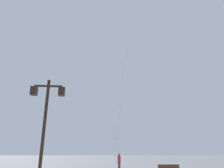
# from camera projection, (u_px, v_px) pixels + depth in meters

# --- Properties ---
(twin_lantern_lamp_post) EXTENTS (1.53, 0.28, 5.01)m
(twin_lantern_lamp_post) POSITION_uv_depth(u_px,v_px,m) (46.00, 112.00, 8.91)
(twin_lantern_lamp_post) COLOR black
(twin_lantern_lamp_post) RESTS_ON ground_plane
(kite_train) EXTENTS (4.62, 16.01, 20.91)m
(kite_train) POSITION_uv_depth(u_px,v_px,m) (123.00, 86.00, 29.90)
(kite_train) COLOR brown
(kite_train) RESTS_ON ground_plane
(kite_flyer) EXTENTS (0.31, 0.63, 1.71)m
(kite_flyer) POSITION_uv_depth(u_px,v_px,m) (119.00, 163.00, 17.06)
(kite_flyer) COLOR brown
(kite_flyer) RESTS_ON ground_plane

